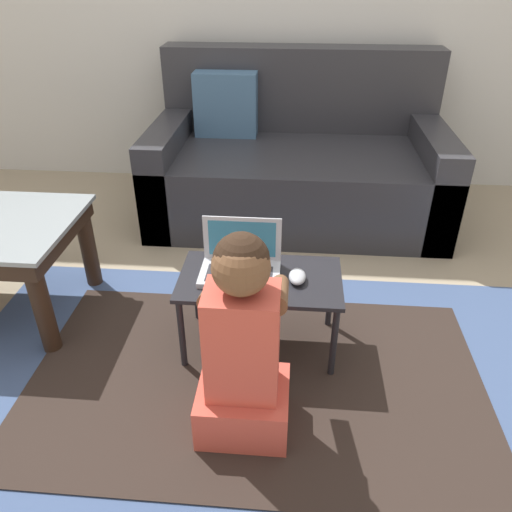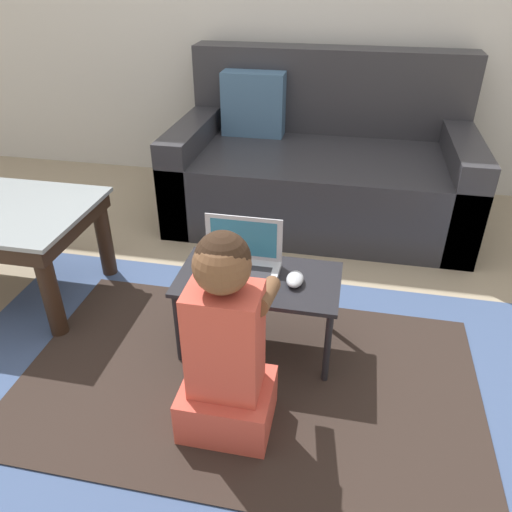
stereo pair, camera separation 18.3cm
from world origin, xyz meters
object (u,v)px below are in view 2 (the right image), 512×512
(laptop, at_px, (240,264))
(computer_mouse, at_px, (295,279))
(person_seated, at_px, (226,346))
(laptop_desk, at_px, (258,286))
(couch, at_px, (320,164))

(laptop, distance_m, computer_mouse, 0.21)
(laptop, xyz_separation_m, person_seated, (0.05, -0.41, -0.03))
(person_seated, bearing_deg, laptop, 97.17)
(computer_mouse, distance_m, person_seated, 0.41)
(laptop, height_order, computer_mouse, laptop)
(laptop, bearing_deg, laptop_desk, -17.35)
(couch, distance_m, laptop_desk, 1.27)
(couch, distance_m, laptop, 1.26)
(laptop_desk, height_order, laptop, laptop)
(couch, xyz_separation_m, person_seated, (-0.14, -1.65, 0.04))
(computer_mouse, xyz_separation_m, person_seated, (-0.16, -0.38, -0.01))
(couch, distance_m, computer_mouse, 1.27)
(laptop_desk, bearing_deg, laptop, 162.65)
(laptop, bearing_deg, computer_mouse, -9.13)
(computer_mouse, relative_size, person_seated, 0.14)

